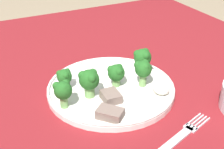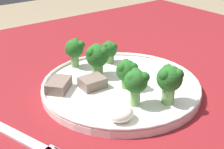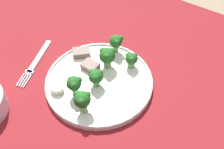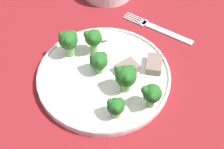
{
  "view_description": "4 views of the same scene",
  "coord_description": "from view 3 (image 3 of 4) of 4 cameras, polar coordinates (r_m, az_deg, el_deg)",
  "views": [
    {
      "loc": [
        0.5,
        -0.3,
        1.14
      ],
      "look_at": [
        -0.05,
        -0.02,
        0.79
      ],
      "focal_mm": 50.0,
      "sensor_mm": 36.0,
      "label": 1
    },
    {
      "loc": [
        0.29,
        0.34,
        1.04
      ],
      "look_at": [
        0.0,
        -0.03,
        0.81
      ],
      "focal_mm": 50.0,
      "sensor_mm": 36.0,
      "label": 2
    },
    {
      "loc": [
        -0.29,
        0.3,
        1.31
      ],
      "look_at": [
        -0.05,
        -0.06,
        0.8
      ],
      "focal_mm": 42.0,
      "sensor_mm": 36.0,
      "label": 3
    },
    {
      "loc": [
        -0.27,
        -0.37,
        1.29
      ],
      "look_at": [
        -0.02,
        -0.06,
        0.8
      ],
      "focal_mm": 50.0,
      "sensor_mm": 36.0,
      "label": 4
    }
  ],
  "objects": [
    {
      "name": "dinner_plate",
      "position": [
        0.69,
        -2.82,
        -1.55
      ],
      "size": [
        0.28,
        0.28,
        0.02
      ],
      "color": "white",
      "rests_on": "table"
    },
    {
      "name": "table",
      "position": [
        0.77,
        -5.73,
        -7.68
      ],
      "size": [
        1.22,
        1.04,
        0.76
      ],
      "color": "maroon",
      "rests_on": "ground_plane"
    },
    {
      "name": "broccoli_floret_mid_cluster",
      "position": [
        0.69,
        -1.05,
        4.08
      ],
      "size": [
        0.04,
        0.04,
        0.06
      ],
      "color": "#709E56",
      "rests_on": "dinner_plate"
    },
    {
      "name": "broccoli_floret_center_back",
      "position": [
        0.7,
        4.27,
        3.38
      ],
      "size": [
        0.03,
        0.03,
        0.05
      ],
      "color": "#709E56",
      "rests_on": "dinner_plate"
    },
    {
      "name": "broccoli_floret_near_rim_left",
      "position": [
        0.73,
        1.09,
        7.08
      ],
      "size": [
        0.04,
        0.04,
        0.06
      ],
      "color": "#709E56",
      "rests_on": "dinner_plate"
    },
    {
      "name": "broccoli_floret_center_left",
      "position": [
        0.63,
        -8.09,
        -2.09
      ],
      "size": [
        0.04,
        0.04,
        0.06
      ],
      "color": "#709E56",
      "rests_on": "dinner_plate"
    },
    {
      "name": "fork",
      "position": [
        0.78,
        -16.24,
        2.66
      ],
      "size": [
        0.08,
        0.18,
        0.0
      ],
      "color": "silver",
      "rests_on": "table"
    },
    {
      "name": "meat_slice_middle_slice",
      "position": [
        0.75,
        -6.67,
        4.74
      ],
      "size": [
        0.06,
        0.06,
        0.02
      ],
      "color": "#756056",
      "rests_on": "dinner_plate"
    },
    {
      "name": "broccoli_floret_front_left",
      "position": [
        0.6,
        -6.48,
        -5.5
      ],
      "size": [
        0.04,
        0.04,
        0.06
      ],
      "color": "#709E56",
      "rests_on": "dinner_plate"
    },
    {
      "name": "sauce_dollop",
      "position": [
        0.67,
        -11.96,
        -3.0
      ],
      "size": [
        0.04,
        0.03,
        0.02
      ],
      "color": "silver",
      "rests_on": "dinner_plate"
    },
    {
      "name": "meat_slice_front_slice",
      "position": [
        0.71,
        -4.77,
        1.85
      ],
      "size": [
        0.04,
        0.04,
        0.02
      ],
      "color": "#756056",
      "rests_on": "dinner_plate"
    },
    {
      "name": "broccoli_floret_back_left",
      "position": [
        0.65,
        -3.54,
        -0.45
      ],
      "size": [
        0.04,
        0.04,
        0.05
      ],
      "color": "#709E56",
      "rests_on": "dinner_plate"
    }
  ]
}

